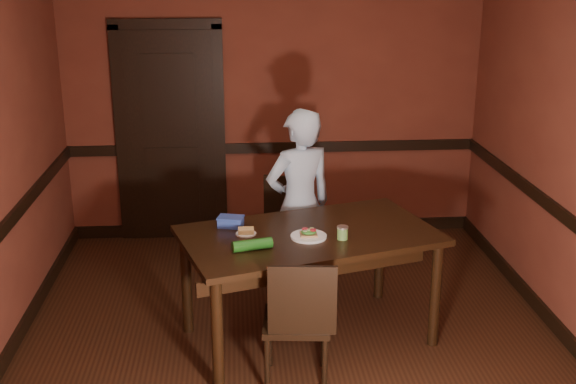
{
  "coord_description": "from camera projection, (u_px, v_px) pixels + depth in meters",
  "views": [
    {
      "loc": [
        -0.37,
        -4.65,
        2.67
      ],
      "look_at": [
        0.0,
        0.35,
        1.05
      ],
      "focal_mm": 45.0,
      "sensor_mm": 36.0,
      "label": 1
    }
  ],
  "objects": [
    {
      "name": "person",
      "position": [
        299.0,
        206.0,
        5.77
      ],
      "size": [
        0.68,
        0.57,
        1.58
      ],
      "primitive_type": "imported",
      "rotation": [
        0.0,
        0.0,
        3.52
      ],
      "color": "#A9C5DE",
      "rests_on": "floor"
    },
    {
      "name": "chair_near",
      "position": [
        296.0,
        319.0,
        4.66
      ],
      "size": [
        0.46,
        0.46,
        0.91
      ],
      "primitive_type": null,
      "rotation": [
        0.0,
        0.0,
        3.04
      ],
      "color": "black",
      "rests_on": "floor"
    },
    {
      "name": "wrapped_veg",
      "position": [
        252.0,
        245.0,
        4.78
      ],
      "size": [
        0.28,
        0.14,
        0.08
      ],
      "primitive_type": "cylinder",
      "rotation": [
        0.0,
        1.57,
        0.26
      ],
      "color": "#174A13",
      "rests_on": "dining_table"
    },
    {
      "name": "wall_back",
      "position": [
        273.0,
        102.0,
        6.98
      ],
      "size": [
        4.0,
        0.02,
        2.7
      ],
      "primitive_type": "cube",
      "color": "maroon",
      "rests_on": "ground"
    },
    {
      "name": "floor",
      "position": [
        292.0,
        343.0,
        5.26
      ],
      "size": [
        4.0,
        4.5,
        0.01
      ],
      "primitive_type": "cube",
      "color": "black",
      "rests_on": "ground"
    },
    {
      "name": "sandwich_plate",
      "position": [
        309.0,
        235.0,
        5.0
      ],
      "size": [
        0.25,
        0.25,
        0.06
      ],
      "rotation": [
        0.0,
        0.0,
        -0.23
      ],
      "color": "white",
      "rests_on": "dining_table"
    },
    {
      "name": "cheese_saucer",
      "position": [
        246.0,
        232.0,
        5.06
      ],
      "size": [
        0.15,
        0.15,
        0.05
      ],
      "rotation": [
        0.0,
        0.0,
        -0.3
      ],
      "color": "white",
      "rests_on": "dining_table"
    },
    {
      "name": "dining_table",
      "position": [
        309.0,
        286.0,
        5.22
      ],
      "size": [
        1.98,
        1.47,
        0.83
      ],
      "primitive_type": "cube",
      "rotation": [
        0.0,
        0.0,
        0.29
      ],
      "color": "black",
      "rests_on": "floor"
    },
    {
      "name": "baseboard_left",
      "position": [
        12.0,
        347.0,
        5.1
      ],
      "size": [
        0.03,
        4.5,
        0.12
      ],
      "primitive_type": "cube",
      "color": "black",
      "rests_on": "ground"
    },
    {
      "name": "dado_right",
      "position": [
        570.0,
        221.0,
        5.12
      ],
      "size": [
        0.03,
        4.5,
        0.1
      ],
      "primitive_type": "cube",
      "color": "black",
      "rests_on": "ground"
    },
    {
      "name": "food_tub",
      "position": [
        231.0,
        222.0,
        5.2
      ],
      "size": [
        0.21,
        0.16,
        0.08
      ],
      "rotation": [
        0.0,
        0.0,
        -0.24
      ],
      "color": "#3250B6",
      "rests_on": "dining_table"
    },
    {
      "name": "dado_back",
      "position": [
        274.0,
        148.0,
        7.1
      ],
      "size": [
        4.0,
        0.03,
        0.1
      ],
      "primitive_type": "cube",
      "color": "black",
      "rests_on": "ground"
    },
    {
      "name": "wall_front",
      "position": [
        340.0,
        329.0,
        2.71
      ],
      "size": [
        4.0,
        0.02,
        2.7
      ],
      "primitive_type": "cube",
      "color": "maroon",
      "rests_on": "ground"
    },
    {
      "name": "sauce_jar",
      "position": [
        342.0,
        233.0,
        4.96
      ],
      "size": [
        0.08,
        0.08,
        0.09
      ],
      "rotation": [
        0.0,
        0.0,
        0.33
      ],
      "color": "#59883D",
      "rests_on": "dining_table"
    },
    {
      "name": "door",
      "position": [
        170.0,
        131.0,
        6.95
      ],
      "size": [
        1.05,
        0.07,
        2.2
      ],
      "color": "black",
      "rests_on": "ground"
    },
    {
      "name": "baseboard_right",
      "position": [
        556.0,
        326.0,
        5.38
      ],
      "size": [
        0.03,
        4.5,
        0.12
      ],
      "primitive_type": "cube",
      "color": "black",
      "rests_on": "ground"
    },
    {
      "name": "baseboard_back",
      "position": [
        274.0,
        227.0,
        7.36
      ],
      "size": [
        4.0,
        0.03,
        0.12
      ],
      "primitive_type": "cube",
      "color": "black",
      "rests_on": "ground"
    },
    {
      "name": "chair_far",
      "position": [
        294.0,
        230.0,
        6.23
      ],
      "size": [
        0.51,
        0.51,
        0.87
      ],
      "primitive_type": null,
      "rotation": [
        0.0,
        0.0,
        -0.28
      ],
      "color": "black",
      "rests_on": "floor"
    }
  ]
}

